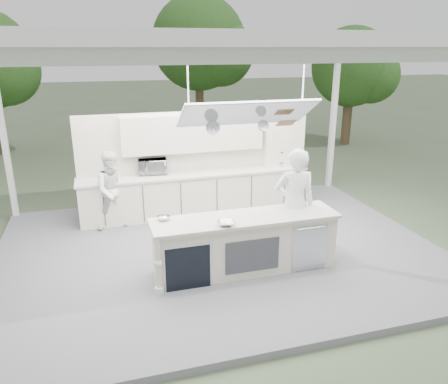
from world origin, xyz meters
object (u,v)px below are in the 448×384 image
object	(u,v)px
demo_island	(244,244)
back_counter	(196,193)
head_chef	(294,204)
sous_chef	(114,190)

from	to	relation	value
demo_island	back_counter	distance (m)	2.82
head_chef	sous_chef	size ratio (longest dim) A/B	1.22
demo_island	sous_chef	distance (m)	3.16
demo_island	back_counter	size ratio (longest dim) A/B	0.61
head_chef	sous_chef	xyz separation A→B (m)	(-2.94, 2.23, -0.18)
back_counter	head_chef	bearing A→B (deg)	-65.70
back_counter	demo_island	bearing A→B (deg)	-86.37
back_counter	head_chef	world-z (taller)	head_chef
demo_island	sous_chef	bearing A→B (deg)	128.44
demo_island	head_chef	size ratio (longest dim) A/B	1.57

